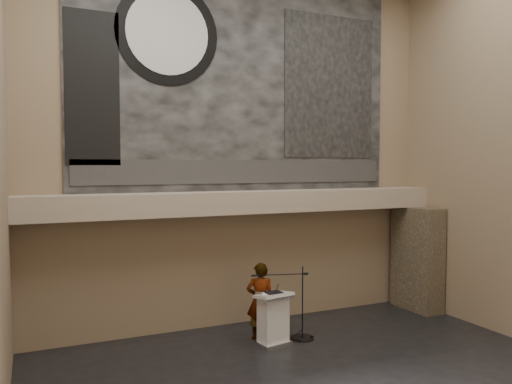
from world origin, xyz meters
name	(u,v)px	position (x,y,z in m)	size (l,w,h in m)	color
wall_back	(242,146)	(0.00, 4.00, 4.25)	(10.00, 0.02, 8.50)	#8E755A
soffit	(249,202)	(0.00, 3.60, 2.95)	(10.00, 0.80, 0.50)	tan
sprinkler_left	(183,217)	(-1.60, 3.55, 2.67)	(0.04, 0.04, 0.06)	#B2893D
sprinkler_right	(320,211)	(1.90, 3.55, 2.67)	(0.04, 0.04, 0.06)	#B2893D
banner	(243,85)	(0.00, 3.97, 5.70)	(8.00, 0.05, 5.00)	black
banner_text_strip	(243,172)	(0.00, 3.93, 3.65)	(7.76, 0.02, 0.55)	#2A2A2A
banner_clock_rim	(168,33)	(-1.80, 3.93, 6.70)	(2.30, 2.30, 0.02)	black
banner_clock_face	(168,33)	(-1.80, 3.91, 6.70)	(1.84, 1.84, 0.02)	silver
banner_building_print	(330,87)	(2.40, 3.93, 5.80)	(2.60, 0.02, 3.60)	black
banner_brick_print	(92,88)	(-3.40, 3.93, 5.40)	(1.10, 0.02, 3.20)	black
stone_pier	(417,258)	(4.65, 3.15, 1.35)	(0.60, 1.40, 2.70)	#3F3527
lectern	(273,319)	(0.00, 2.32, 0.55)	(0.81, 0.63, 1.14)	silver
binder	(274,293)	(0.01, 2.30, 1.12)	(0.32, 0.26, 0.04)	black
papers	(267,294)	(-0.15, 2.30, 1.10)	(0.20, 0.27, 0.01)	silver
speaker_person	(260,301)	(-0.09, 2.77, 0.84)	(0.61, 0.40, 1.68)	silver
mic_stand	(301,328)	(0.72, 2.41, 0.23)	(1.35, 0.56, 1.60)	black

